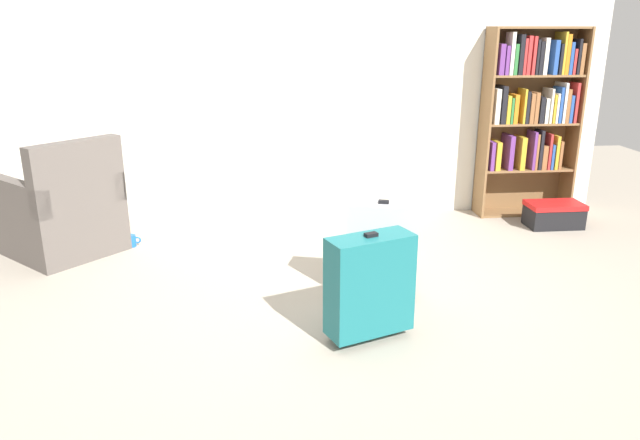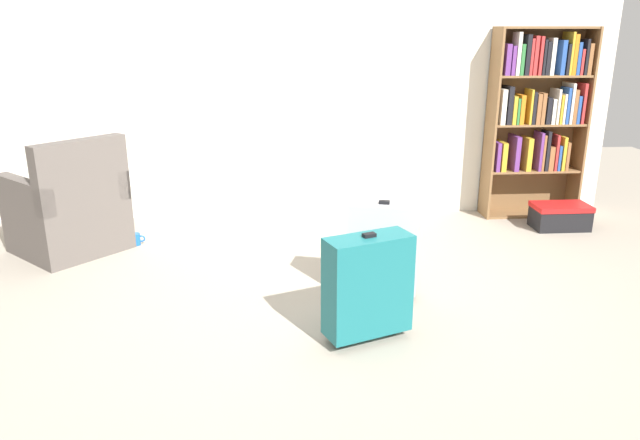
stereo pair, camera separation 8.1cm
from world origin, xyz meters
TOP-DOWN VIEW (x-y plane):
  - ground_plane at (0.00, 0.00)m, footprint 10.01×10.01m
  - back_wall at (0.00, 2.09)m, footprint 5.72×0.10m
  - bookshelf at (2.12, 1.89)m, footprint 0.85×0.27m
  - armchair at (-1.78, 1.23)m, footprint 0.99×0.99m
  - mug at (-1.33, 1.32)m, footprint 0.12×0.08m
  - storage_box at (2.25, 1.47)m, footprint 0.47×0.28m
  - suitcase_teal at (0.29, -0.33)m, footprint 0.51×0.35m
  - suitcase_silver at (0.47, 0.23)m, footprint 0.47×0.29m

SIDE VIEW (x-z plane):
  - ground_plane at x=0.00m, z-range 0.00..0.00m
  - mug at x=-1.33m, z-range 0.00..0.10m
  - storage_box at x=2.25m, z-range 0.01..0.22m
  - armchair at x=-1.78m, z-range -0.13..0.77m
  - suitcase_teal at x=0.29m, z-range 0.01..0.64m
  - suitcase_silver at x=0.47m, z-range 0.01..0.66m
  - bookshelf at x=2.12m, z-range 0.12..1.79m
  - back_wall at x=0.00m, z-range 0.00..2.60m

